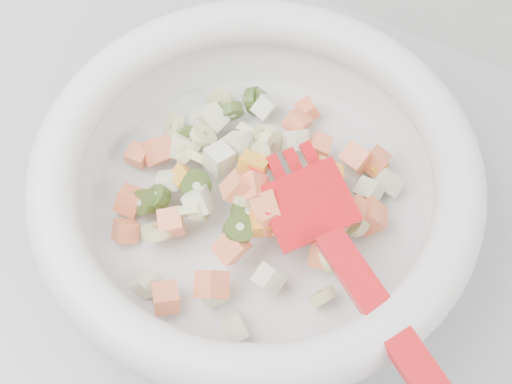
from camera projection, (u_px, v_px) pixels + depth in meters
The scene contains 2 objects.
counter at pixel (224, 351), 1.04m from camera, with size 2.00×0.60×0.90m, color gray.
mixing_bowl at pixel (256, 187), 0.60m from camera, with size 0.45×0.37×0.13m.
Camera 1 is at (0.20, 1.19, 1.47)m, focal length 50.00 mm.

